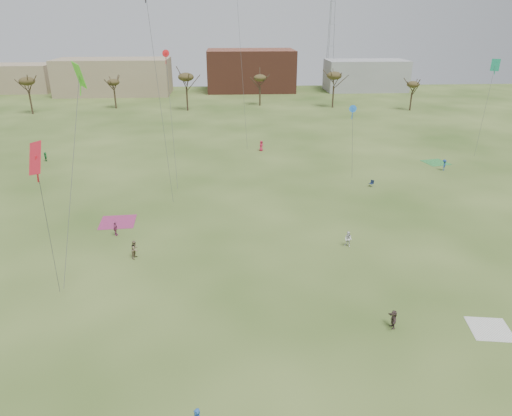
{
  "coord_description": "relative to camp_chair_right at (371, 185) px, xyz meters",
  "views": [
    {
      "loc": [
        -2.31,
        -25.89,
        21.25
      ],
      "look_at": [
        0.0,
        12.0,
        5.5
      ],
      "focal_mm": 32.54,
      "sensor_mm": 36.0,
      "label": 1
    }
  ],
  "objects": [
    {
      "name": "spectator_mid_e",
      "position": [
        -7.42,
        -17.14,
        0.53
      ],
      "size": [
        0.97,
        0.96,
        1.58
      ],
      "primitive_type": "imported",
      "rotation": [
        0.0,
        0.0,
        5.56
      ],
      "color": "white",
      "rests_on": "ground"
    },
    {
      "name": "building_brick",
      "position": [
        -11.76,
        88.15,
        5.74
      ],
      "size": [
        26.0,
        16.0,
        12.0
      ],
      "primitive_type": "cube",
      "color": "brown",
      "rests_on": "ground"
    },
    {
      "name": "building_grey",
      "position": [
        23.24,
        86.15,
        4.24
      ],
      "size": [
        24.0,
        12.0,
        9.0
      ],
      "primitive_type": "cube",
      "color": "gray",
      "rests_on": "ground"
    },
    {
      "name": "camp_chair_right",
      "position": [
        0.0,
        0.0,
        0.0
      ],
      "size": [
        0.74,
        0.73,
        0.87
      ],
      "rotation": [
        0.0,
        0.0,
        5.42
      ],
      "color": "#131E36",
      "rests_on": "ground"
    },
    {
      "name": "building_tan",
      "position": [
        -51.76,
        83.15,
        4.74
      ],
      "size": [
        32.0,
        14.0,
        10.0
      ],
      "primitive_type": "cube",
      "color": "#937F60",
      "rests_on": "ground"
    },
    {
      "name": "spectator_fore_c",
      "position": [
        -7.31,
        -30.2,
        0.47
      ],
      "size": [
        0.48,
        1.37,
        1.46
      ],
      "primitive_type": "imported",
      "rotation": [
        0.0,
        0.0,
        4.67
      ],
      "color": "#4E3C38",
      "rests_on": "ground"
    },
    {
      "name": "spectator_fore_b",
      "position": [
        -28.12,
        -18.22,
        0.63
      ],
      "size": [
        0.91,
        1.03,
        1.78
      ],
      "primitive_type": "imported",
      "rotation": [
        0.0,
        0.0,
        1.25
      ],
      "color": "#826E53",
      "rests_on": "ground"
    },
    {
      "name": "spectator_mid_d",
      "position": [
        -31.04,
        -13.15,
        0.48
      ],
      "size": [
        0.47,
        0.91,
        1.49
      ],
      "primitive_type": "imported",
      "rotation": [
        0.0,
        0.0,
        1.44
      ],
      "color": "#9D4170",
      "rests_on": "ground"
    },
    {
      "name": "flyer_far_b",
      "position": [
        -13.51,
        18.82,
        0.62
      ],
      "size": [
        1.0,
        1.01,
        1.76
      ],
      "primitive_type": "imported",
      "rotation": [
        0.0,
        0.0,
        0.81
      ],
      "color": "#C22141",
      "rests_on": "ground"
    },
    {
      "name": "blanket_cream",
      "position": [
        -0.23,
        -30.87,
        -0.26
      ],
      "size": [
        3.28,
        3.28,
        0.03
      ],
      "primitive_type": "cube",
      "rotation": [
        0.0,
        0.0,
        1.42
      ],
      "color": "silver",
      "rests_on": "ground"
    },
    {
      "name": "tree_line",
      "position": [
        -19.61,
        47.28,
        6.83
      ],
      "size": [
        117.44,
        49.32,
        8.91
      ],
      "color": "#3A2B1E",
      "rests_on": "ground"
    },
    {
      "name": "flyer_far_a",
      "position": [
        -47.98,
        14.84,
        0.47
      ],
      "size": [
        0.97,
        1.4,
        1.45
      ],
      "primitive_type": "imported",
      "rotation": [
        0.0,
        0.0,
        2.02
      ],
      "color": "#277537",
      "rests_on": "ground"
    },
    {
      "name": "blanket_plum",
      "position": [
        -31.61,
        -9.77,
        -0.26
      ],
      "size": [
        4.06,
        4.06,
        0.03
      ],
      "primitive_type": "cube",
      "rotation": [
        0.0,
        0.0,
        1.64
      ],
      "color": "#9A2F61",
      "rests_on": "ground"
    },
    {
      "name": "blanket_olive",
      "position": [
        13.34,
        10.23,
        -0.26
      ],
      "size": [
        4.12,
        4.12,
        0.03
      ],
      "primitive_type": "cube",
      "rotation": [
        0.0,
        0.0,
        1.8
      ],
      "color": "#328B3E",
      "rests_on": "ground"
    },
    {
      "name": "flyer_far_c",
      "position": [
        12.82,
        6.38,
        0.56
      ],
      "size": [
        1.05,
        1.23,
        1.65
      ],
      "primitive_type": "imported",
      "rotation": [
        0.0,
        0.0,
        4.21
      ],
      "color": "navy",
      "rests_on": "ground"
    },
    {
      "name": "radio_tower",
      "position": [
        13.24,
        93.15,
        18.95
      ],
      "size": [
        1.51,
        1.72,
        41.0
      ],
      "color": "#9EA3A8",
      "rests_on": "ground"
    },
    {
      "name": "ground",
      "position": [
        -16.76,
        -31.85,
        -0.26
      ],
      "size": [
        260.0,
        260.0,
        0.0
      ],
      "primitive_type": "plane",
      "color": "#2C4816",
      "rests_on": "ground"
    },
    {
      "name": "building_tan_west",
      "position": [
        -81.76,
        90.15,
        3.74
      ],
      "size": [
        20.0,
        12.0,
        8.0
      ],
      "primitive_type": "cube",
      "color": "#937F60",
      "rests_on": "ground"
    },
    {
      "name": "kites_aloft",
      "position": [
        -17.33,
        -1.65,
        20.24
      ],
      "size": [
        54.65,
        69.37,
        25.29
      ],
      "color": "#EA4A86",
      "rests_on": "ground"
    }
  ]
}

